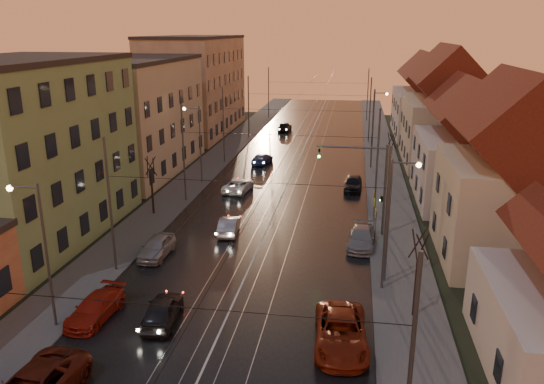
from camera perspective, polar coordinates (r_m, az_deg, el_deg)
The scene contains 44 objects.
ground at distance 26.68m, azimuth -7.17°, elevation -17.94°, with size 160.00×160.00×0.00m, color black.
road at distance 63.13m, azimuth 2.70°, elevation 3.09°, with size 16.00×120.00×0.04m, color black.
sidewalk_left at distance 64.90m, azimuth -6.12°, elevation 3.45°, with size 4.00×120.00×0.15m, color #4C4C4C.
sidewalk_right at distance 62.88m, azimuth 11.81°, elevation 2.74°, with size 4.00×120.00×0.15m, color #4C4C4C.
tram_rail_0 at distance 63.38m, azimuth 0.72°, elevation 3.20°, with size 0.06×120.00×0.03m, color gray.
tram_rail_1 at distance 63.20m, azimuth 2.01°, elevation 3.15°, with size 0.06×120.00×0.03m, color gray.
tram_rail_2 at distance 63.04m, azimuth 3.40°, elevation 3.09°, with size 0.06×120.00×0.03m, color gray.
tram_rail_3 at distance 62.93m, azimuth 4.70°, elevation 3.04°, with size 0.06×120.00×0.03m, color gray.
apartment_left_1 at distance 43.24m, azimuth -25.11°, elevation 3.77°, with size 10.00×18.00×13.00m, color #6F935D.
apartment_left_2 at distance 60.63m, azimuth -14.70°, elevation 7.74°, with size 10.00×20.00×12.00m, color tan.
apartment_left_3 at distance 82.89m, azimuth -8.17°, elevation 11.19°, with size 10.00×24.00×14.00m, color #8B6E59.
house_right_1 at distance 38.70m, azimuth 24.32°, elevation 0.85°, with size 8.67×10.20×10.80m.
house_right_2 at distance 51.15m, azimuth 20.57°, elevation 4.01°, with size 9.18×12.24×9.20m.
house_right_3 at distance 65.47m, azimuth 18.18°, elevation 7.93°, with size 9.18×14.28×11.50m.
house_right_4 at distance 83.22m, azimuth 16.26°, elevation 9.36°, with size 9.18×16.32×10.00m.
catenary_pole_r_0 at distance 18.51m, azimuth 14.59°, elevation -19.06°, with size 0.16×0.16×9.00m, color #595B60.
catenary_pole_l_1 at distance 35.18m, azimuth -17.01°, elevation -1.50°, with size 0.16×0.16×9.00m, color #595B60.
catenary_pole_r_1 at distance 31.86m, azimuth 12.17°, elevation -3.05°, with size 0.16×0.16×9.00m, color #595B60.
catenary_pole_l_2 at distance 48.58m, azimuth -9.48°, elevation 4.05°, with size 0.16×0.16×9.00m, color #595B60.
catenary_pole_r_2 at distance 46.24m, azimuth 11.26°, elevation 3.29°, with size 0.16×0.16×9.00m, color #595B60.
catenary_pole_l_3 at distance 62.71m, azimuth -5.24°, elevation 7.13°, with size 0.16×0.16×9.00m, color #595B60.
catenary_pole_r_3 at distance 60.91m, azimuth 10.78°, elevation 6.61°, with size 0.16×0.16×9.00m, color #595B60.
catenary_pole_l_4 at distance 77.17m, azimuth -2.54°, elevation 9.05°, with size 0.16×0.16×9.00m, color #595B60.
catenary_pole_r_4 at distance 75.72m, azimuth 10.48°, elevation 8.63°, with size 0.16×0.16×9.00m, color #595B60.
catenary_pole_l_5 at distance 94.74m, azimuth -0.38°, elevation 10.56°, with size 0.16×0.16×9.00m, color #595B60.
catenary_pole_r_5 at distance 93.56m, azimuth 10.25°, elevation 10.21°, with size 0.16×0.16×9.00m, color #595B60.
street_lamp_0 at distance 29.58m, azimuth -23.73°, elevation -4.96°, with size 1.75×0.32×8.00m.
street_lamp_1 at distance 32.72m, azimuth 13.01°, elevation -1.85°, with size 1.75×0.32×8.00m.
street_lamp_2 at distance 54.24m, azimuth -8.05°, elevation 5.89°, with size 1.75×0.32×8.00m.
street_lamp_3 at distance 67.77m, azimuth 11.07°, elevation 7.96°, with size 1.75×0.32×8.00m.
traffic_light_mast at distance 40.38m, azimuth 10.70°, elevation 1.47°, with size 5.30×0.32×7.20m.
bare_tree_0 at distance 45.99m, azimuth -12.78°, elevation 0.52°, with size 1.09×1.09×5.11m.
bare_tree_1 at distance 30.03m, azimuth 15.30°, elevation -8.74°, with size 1.09×1.09×5.11m.
bare_tree_2 at distance 56.52m, azimuth 12.63°, elevation 3.60°, with size 1.09×1.09×5.11m.
driving_car_0 at distance 29.98m, azimuth -11.72°, elevation -12.32°, with size 1.69×4.20×1.43m, color black.
driving_car_1 at distance 41.45m, azimuth -4.66°, elevation -3.60°, with size 1.39×3.98×1.31m, color #A8A9AE.
driving_car_2 at distance 52.02m, azimuth -3.65°, elevation 0.73°, with size 2.14×4.63×1.29m, color white.
driving_car_3 at distance 62.78m, azimuth -1.08°, elevation 3.60°, with size 1.77×4.34×1.26m, color navy.
driving_car_4 at distance 83.42m, azimuth 1.37°, elevation 7.05°, with size 1.74×4.34×1.48m, color black.
parked_left_2 at distance 31.26m, azimuth -18.48°, elevation -11.76°, with size 1.79×4.40×1.28m, color #A41D10.
parked_left_3 at distance 38.09m, azimuth -12.30°, elevation -5.79°, with size 1.68×4.16×1.42m, color #A3A2A8.
parked_right_0 at distance 27.56m, azimuth 7.43°, elevation -14.76°, with size 2.60×5.63×1.57m, color maroon.
parked_right_1 at distance 39.41m, azimuth 9.61°, elevation -4.89°, with size 1.89×4.64×1.35m, color #98999D.
parked_right_2 at distance 52.98m, azimuth 8.72°, elevation 0.94°, with size 1.67×4.16×1.42m, color black.
Camera 1 is at (6.46, -20.92, 15.25)m, focal length 35.00 mm.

